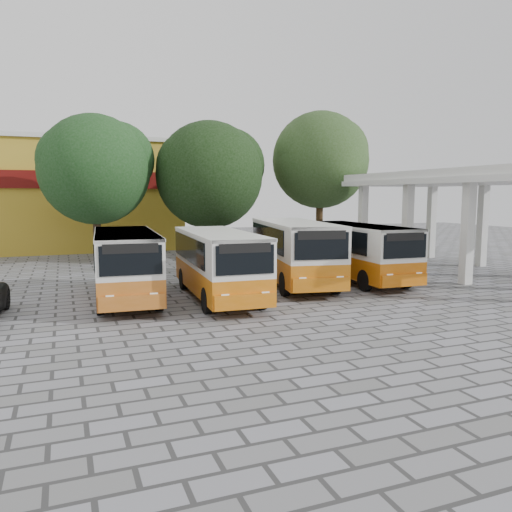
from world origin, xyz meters
name	(u,v)px	position (x,y,z in m)	size (l,w,h in m)	color
ground	(339,305)	(0.00, 0.00, 0.00)	(90.00, 90.00, 0.00)	slate
terminal_shelter	(478,180)	(10.50, 4.00, 4.91)	(6.80, 15.80, 5.40)	silver
shophouse_block	(43,195)	(-11.00, 25.99, 4.16)	(20.40, 10.40, 8.30)	#AF8D21
bus_far_left	(126,260)	(-7.36, 4.01, 1.56)	(2.77, 7.63, 2.70)	#B35D19
bus_centre_left	(218,260)	(-3.88, 2.86, 1.56)	(2.67, 7.58, 2.69)	#C8650A
bus_centre_right	(294,248)	(0.35, 4.70, 1.69)	(3.87, 8.45, 2.92)	#BF640B
bus_far_right	(358,249)	(3.61, 4.41, 1.58)	(2.64, 7.67, 2.73)	#BD5807
tree_left	(96,166)	(-7.62, 15.59, 5.87)	(6.89, 6.57, 8.94)	#443120
tree_middle	(211,172)	(-0.57, 15.36, 5.65)	(7.24, 6.90, 8.88)	black
tree_right	(321,157)	(7.45, 15.30, 6.79)	(7.06, 6.72, 9.93)	#463019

